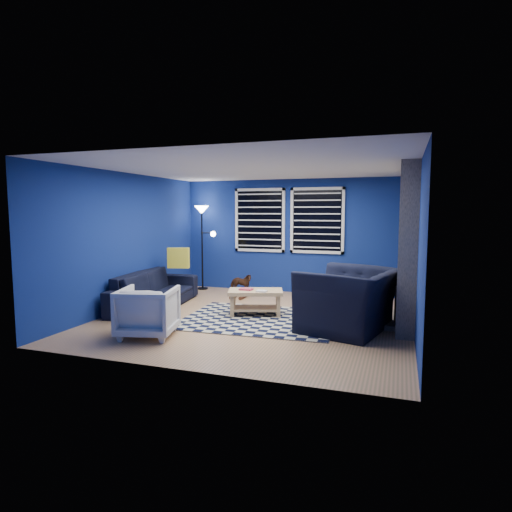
{
  "coord_description": "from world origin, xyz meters",
  "views": [
    {
      "loc": [
        2.27,
        -6.69,
        1.8
      ],
      "look_at": [
        -0.1,
        0.3,
        1.03
      ],
      "focal_mm": 30.0,
      "sensor_mm": 36.0,
      "label": 1
    }
  ],
  "objects": [
    {
      "name": "wall_back",
      "position": [
        0.0,
        2.5,
        1.25
      ],
      "size": [
        5.0,
        0.0,
        5.0
      ],
      "primitive_type": "plane",
      "rotation": [
        1.57,
        0.0,
        0.0
      ],
      "color": "navy",
      "rests_on": "floor"
    },
    {
      "name": "floor",
      "position": [
        0.0,
        0.0,
        0.0
      ],
      "size": [
        5.0,
        5.0,
        0.0
      ],
      "primitive_type": "plane",
      "color": "tan",
      "rests_on": "ground"
    },
    {
      "name": "ceiling",
      "position": [
        0.0,
        0.0,
        2.5
      ],
      "size": [
        5.0,
        5.0,
        0.0
      ],
      "primitive_type": "plane",
      "rotation": [
        3.14,
        0.0,
        0.0
      ],
      "color": "white",
      "rests_on": "wall_back"
    },
    {
      "name": "sofa",
      "position": [
        -2.08,
        0.21,
        0.33
      ],
      "size": [
        2.38,
        1.18,
        0.67
      ],
      "primitive_type": "imported",
      "rotation": [
        0.0,
        0.0,
        1.7
      ],
      "color": "black",
      "rests_on": "floor"
    },
    {
      "name": "throw_pillow",
      "position": [
        -1.93,
        0.84,
        0.87
      ],
      "size": [
        0.45,
        0.23,
        0.41
      ],
      "primitive_type": "cube",
      "rotation": [
        0.0,
        0.0,
        0.25
      ],
      "color": "gold",
      "rests_on": "sofa"
    },
    {
      "name": "rocking_horse",
      "position": [
        -0.88,
        1.6,
        0.29
      ],
      "size": [
        0.25,
        0.52,
        0.43
      ],
      "primitive_type": "imported",
      "rotation": [
        0.0,
        0.0,
        1.54
      ],
      "color": "#472A16",
      "rests_on": "floor"
    },
    {
      "name": "window_right",
      "position": [
        0.55,
        2.46,
        1.6
      ],
      "size": [
        1.17,
        0.06,
        1.42
      ],
      "color": "black",
      "rests_on": "wall_back"
    },
    {
      "name": "floor_lamp",
      "position": [
        -2.03,
        2.18,
        1.58
      ],
      "size": [
        0.52,
        0.32,
        1.92
      ],
      "color": "black",
      "rests_on": "floor"
    },
    {
      "name": "rug",
      "position": [
        0.09,
        -0.06,
        0.01
      ],
      "size": [
        2.59,
        2.11,
        0.02
      ],
      "primitive_type": "cube",
      "rotation": [
        0.0,
        0.0,
        0.05
      ],
      "color": "black",
      "rests_on": "floor"
    },
    {
      "name": "wall_left",
      "position": [
        -2.5,
        0.0,
        1.25
      ],
      "size": [
        0.0,
        5.0,
        5.0
      ],
      "primitive_type": "plane",
      "rotation": [
        1.57,
        0.0,
        1.57
      ],
      "color": "navy",
      "rests_on": "floor"
    },
    {
      "name": "armchair_big",
      "position": [
        1.56,
        -0.23,
        0.47
      ],
      "size": [
        1.7,
        1.57,
        0.93
      ],
      "primitive_type": "imported",
      "rotation": [
        0.0,
        0.0,
        -1.82
      ],
      "color": "black",
      "rests_on": "floor"
    },
    {
      "name": "wall_right",
      "position": [
        2.5,
        0.0,
        1.25
      ],
      "size": [
        0.0,
        5.0,
        5.0
      ],
      "primitive_type": "plane",
      "rotation": [
        1.57,
        0.0,
        -1.57
      ],
      "color": "navy",
      "rests_on": "floor"
    },
    {
      "name": "coffee_table",
      "position": [
        -0.08,
        0.21,
        0.32
      ],
      "size": [
        1.05,
        0.79,
        0.46
      ],
      "rotation": [
        0.0,
        0.0,
        0.31
      ],
      "color": "tan",
      "rests_on": "rug"
    },
    {
      "name": "armchair_bent",
      "position": [
        -1.15,
        -1.47,
        0.36
      ],
      "size": [
        0.94,
        0.95,
        0.72
      ],
      "primitive_type": "imported",
      "rotation": [
        0.0,
        0.0,
        3.39
      ],
      "color": "gray",
      "rests_on": "floor"
    },
    {
      "name": "cabinet",
      "position": [
        1.26,
        1.94,
        0.26
      ],
      "size": [
        0.65,
        0.49,
        0.59
      ],
      "rotation": [
        0.0,
        0.0,
        -0.17
      ],
      "color": "tan",
      "rests_on": "floor"
    },
    {
      "name": "window_left",
      "position": [
        -0.75,
        2.46,
        1.6
      ],
      "size": [
        1.17,
        0.06,
        1.42
      ],
      "color": "black",
      "rests_on": "wall_back"
    },
    {
      "name": "tv",
      "position": [
        2.45,
        2.0,
        1.4
      ],
      "size": [
        0.07,
        1.0,
        0.58
      ],
      "color": "black",
      "rests_on": "wall_right"
    },
    {
      "name": "fireplace",
      "position": [
        2.36,
        0.5,
        1.2
      ],
      "size": [
        0.65,
        2.0,
        2.5
      ],
      "color": "gray",
      "rests_on": "floor"
    }
  ]
}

